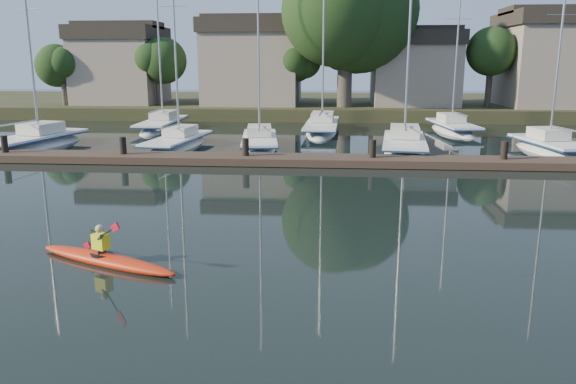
# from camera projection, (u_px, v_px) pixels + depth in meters

# --- Properties ---
(ground) EXTENTS (160.00, 160.00, 0.00)m
(ground) POSITION_uv_depth(u_px,v_px,m) (281.00, 273.00, 13.04)
(ground) COLOR black
(ground) RESTS_ON ground
(kayak) EXTENTS (4.13, 2.17, 1.36)m
(kayak) POSITION_uv_depth(u_px,v_px,m) (105.00, 257.00, 13.61)
(kayak) COLOR red
(kayak) RESTS_ON ground
(dock) EXTENTS (34.00, 2.00, 1.80)m
(dock) POSITION_uv_depth(u_px,v_px,m) (308.00, 160.00, 26.58)
(dock) COLOR #483329
(dock) RESTS_ON ground
(sailboat_0) EXTENTS (3.79, 8.56, 13.13)m
(sailboat_0) POSITION_uv_depth(u_px,v_px,m) (38.00, 150.00, 32.02)
(sailboat_0) COLOR white
(sailboat_0) RESTS_ON ground
(sailboat_1) EXTENTS (2.90, 8.26, 13.22)m
(sailboat_1) POSITION_uv_depth(u_px,v_px,m) (178.00, 150.00, 31.90)
(sailboat_1) COLOR white
(sailboat_1) RESTS_ON ground
(sailboat_2) EXTENTS (3.05, 8.75, 14.18)m
(sailboat_2) POSITION_uv_depth(u_px,v_px,m) (260.00, 150.00, 32.01)
(sailboat_2) COLOR white
(sailboat_2) RESTS_ON ground
(sailboat_3) EXTENTS (3.22, 8.98, 14.18)m
(sailboat_3) POSITION_uv_depth(u_px,v_px,m) (404.00, 155.00, 30.56)
(sailboat_3) COLOR white
(sailboat_3) RESTS_ON ground
(sailboat_4) EXTENTS (3.24, 7.53, 12.38)m
(sailboat_4) POSITION_uv_depth(u_px,v_px,m) (550.00, 156.00, 30.08)
(sailboat_4) COLOR white
(sailboat_4) RESTS_ON ground
(sailboat_5) EXTENTS (2.39, 9.32, 15.35)m
(sailboat_5) POSITION_uv_depth(u_px,v_px,m) (162.00, 131.00, 40.30)
(sailboat_5) COLOR white
(sailboat_5) RESTS_ON ground
(sailboat_6) EXTENTS (2.52, 10.62, 16.79)m
(sailboat_6) POSITION_uv_depth(u_px,v_px,m) (322.00, 134.00, 38.79)
(sailboat_6) COLOR white
(sailboat_6) RESTS_ON ground
(sailboat_7) EXTENTS (2.97, 8.23, 12.97)m
(sailboat_7) POSITION_uv_depth(u_px,v_px,m) (452.00, 134.00, 38.71)
(sailboat_7) COLOR white
(sailboat_7) RESTS_ON ground
(shore) EXTENTS (90.00, 25.25, 12.75)m
(shore) POSITION_uv_depth(u_px,v_px,m) (339.00, 78.00, 51.26)
(shore) COLOR #2A361B
(shore) RESTS_ON ground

